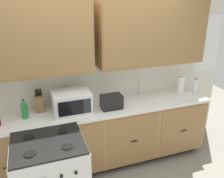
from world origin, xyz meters
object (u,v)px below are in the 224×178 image
stove_range (52,178)px  paper_towel_roll (181,85)px  microwave (72,102)px  bottle_green (24,109)px  toaster (111,102)px  knife_block (40,103)px  bottle_clear (196,86)px

stove_range → paper_towel_roll: paper_towel_roll is taller
microwave → bottle_green: size_ratio=1.91×
stove_range → toaster: bearing=30.7°
stove_range → bottle_green: 0.89m
toaster → stove_range: bearing=-149.3°
bottle_green → microwave: bearing=-2.4°
toaster → knife_block: size_ratio=0.90×
stove_range → bottle_green: bottle_green is taller
microwave → bottle_green: (-0.58, 0.02, -0.02)m
microwave → toaster: microwave is taller
toaster → bottle_clear: bearing=2.9°
paper_towel_roll → bottle_clear: size_ratio=1.05×
toaster → paper_towel_roll: 1.22m
knife_block → bottle_clear: (2.32, -0.17, 0.01)m
knife_block → bottle_green: 0.24m
microwave → paper_towel_roll: size_ratio=1.85×
bottle_green → knife_block: bearing=38.3°
paper_towel_roll → knife_block: bearing=178.0°
microwave → paper_towel_roll: bearing=3.2°
microwave → bottle_clear: bearing=-0.0°
paper_towel_roll → bottle_green: (-2.30, -0.07, -0.01)m
stove_range → paper_towel_roll: size_ratio=3.65×
stove_range → bottle_clear: 2.45m
paper_towel_roll → microwave: bearing=-176.8°
knife_block → bottle_clear: 2.32m
stove_range → toaster: size_ratio=3.39×
knife_block → bottle_clear: bearing=-4.3°
bottle_clear → knife_block: bearing=175.7°
toaster → bottle_green: (-1.10, 0.10, 0.03)m
paper_towel_roll → bottle_green: bearing=-178.2°
paper_towel_roll → bottle_clear: (0.20, -0.10, -0.01)m
toaster → bottle_green: size_ratio=1.12×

